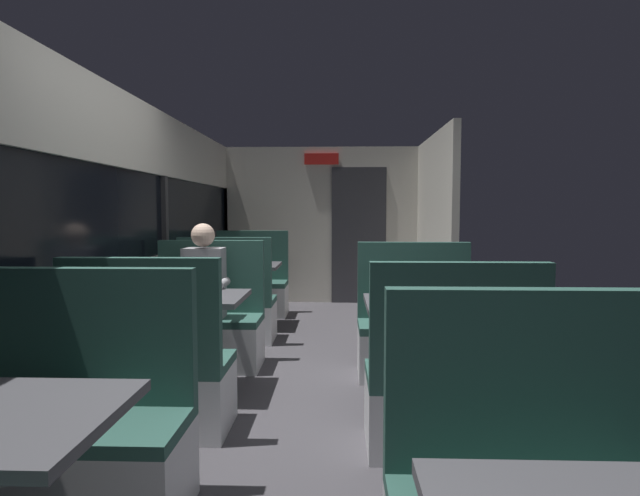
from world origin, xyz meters
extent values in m
cube|color=#423F44|center=(0.00, 0.00, -0.01)|extent=(3.30, 9.20, 0.02)
cube|color=beige|center=(-1.45, 0.00, 0.47)|extent=(0.08, 8.40, 0.95)
cube|color=beige|center=(-1.45, 0.00, 2.00)|extent=(0.08, 8.40, 0.60)
cube|color=black|center=(-1.46, 0.00, 1.32)|extent=(0.03, 8.40, 0.75)
cube|color=#2D2D30|center=(-1.43, 1.40, 1.32)|extent=(0.06, 0.08, 0.75)
cube|color=#2D2D30|center=(-1.43, 4.20, 1.32)|extent=(0.06, 0.08, 0.75)
cube|color=beige|center=(0.00, 4.20, 1.15)|extent=(2.90, 0.08, 2.30)
cube|color=#333338|center=(0.55, 4.15, 1.00)|extent=(0.80, 0.04, 2.00)
cube|color=red|center=(0.00, 4.14, 2.12)|extent=(0.50, 0.03, 0.16)
cube|color=beige|center=(1.45, 3.00, 1.15)|extent=(0.08, 2.40, 2.30)
cube|color=silver|center=(-0.89, -1.43, 0.20)|extent=(0.95, 0.50, 0.39)
cube|color=#2D564C|center=(-0.89, -1.43, 0.42)|extent=(0.95, 0.50, 0.06)
cube|color=#2D564C|center=(-0.89, -1.22, 0.78)|extent=(0.95, 0.08, 0.65)
cylinder|color=#9E9EA3|center=(-0.89, 0.19, 0.35)|extent=(0.10, 0.10, 0.70)
cube|color=#4C4C51|center=(-0.89, 0.19, 0.72)|extent=(0.90, 0.70, 0.04)
cube|color=silver|center=(-0.89, -0.47, 0.20)|extent=(0.95, 0.50, 0.39)
cube|color=#2D564C|center=(-0.89, -0.47, 0.42)|extent=(0.95, 0.50, 0.06)
cube|color=#2D564C|center=(-0.89, -0.68, 0.78)|extent=(0.95, 0.08, 0.65)
cube|color=silver|center=(-0.89, 0.85, 0.20)|extent=(0.95, 0.50, 0.39)
cube|color=#2D564C|center=(-0.89, 0.85, 0.42)|extent=(0.95, 0.50, 0.06)
cube|color=#2D564C|center=(-0.89, 1.06, 0.78)|extent=(0.95, 0.08, 0.65)
cylinder|color=#9E9EA3|center=(-0.89, 2.48, 0.35)|extent=(0.10, 0.10, 0.70)
cube|color=#4C4C51|center=(-0.89, 2.48, 0.72)|extent=(0.90, 0.70, 0.04)
cube|color=silver|center=(-0.89, 1.82, 0.20)|extent=(0.95, 0.50, 0.39)
cube|color=#2D564C|center=(-0.89, 1.82, 0.42)|extent=(0.95, 0.50, 0.06)
cube|color=#2D564C|center=(-0.89, 1.61, 0.78)|extent=(0.95, 0.08, 0.65)
cube|color=silver|center=(-0.89, 3.14, 0.20)|extent=(0.95, 0.50, 0.39)
cube|color=#2D564C|center=(-0.89, 3.14, 0.42)|extent=(0.95, 0.50, 0.06)
cube|color=#2D564C|center=(-0.89, 3.35, 0.78)|extent=(0.95, 0.08, 0.65)
cube|color=#2D564C|center=(0.89, -1.82, 0.78)|extent=(0.95, 0.08, 0.65)
cylinder|color=#9E9EA3|center=(0.89, -0.01, 0.35)|extent=(0.10, 0.10, 0.70)
cube|color=#4C4C51|center=(0.89, -0.01, 0.72)|extent=(0.90, 0.70, 0.04)
cube|color=silver|center=(0.89, -0.67, 0.20)|extent=(0.95, 0.50, 0.39)
cube|color=#2D564C|center=(0.89, -0.67, 0.42)|extent=(0.95, 0.50, 0.06)
cube|color=#2D564C|center=(0.89, -0.88, 0.78)|extent=(0.95, 0.08, 0.65)
cube|color=silver|center=(0.89, 0.65, 0.20)|extent=(0.95, 0.50, 0.39)
cube|color=#2D564C|center=(0.89, 0.65, 0.42)|extent=(0.95, 0.50, 0.06)
cube|color=#2D564C|center=(0.89, 0.86, 0.78)|extent=(0.95, 0.08, 0.65)
cube|color=#26262D|center=(-0.89, 0.85, 0.23)|extent=(0.30, 0.36, 0.45)
cube|color=#99999E|center=(-0.89, 0.80, 0.75)|extent=(0.34, 0.22, 0.60)
sphere|color=beige|center=(-0.89, 0.78, 1.16)|extent=(0.20, 0.20, 0.20)
cylinder|color=#99999E|center=(-1.09, 0.62, 0.77)|extent=(0.07, 0.28, 0.07)
cylinder|color=#99999E|center=(-0.69, 0.62, 0.77)|extent=(0.07, 0.28, 0.07)
camera|label=1|loc=(0.26, -3.65, 1.37)|focal=29.69mm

